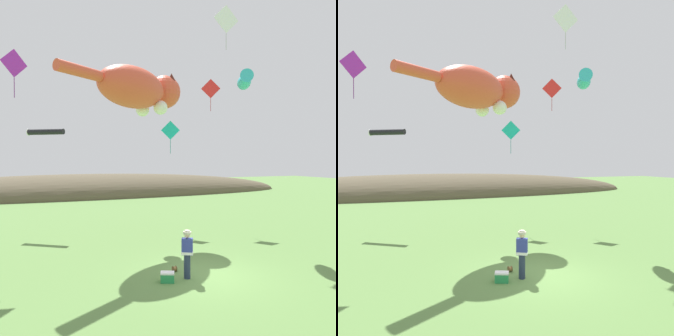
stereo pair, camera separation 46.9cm
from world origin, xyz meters
The scene contains 12 objects.
ground_plane centered at (0.00, 0.00, 0.00)m, with size 120.00×120.00×0.00m, color #5B8442.
distant_hill_ridge centered at (0.00, 30.24, 0.00)m, with size 54.86×11.14×5.26m.
festival_attendant centered at (-0.83, 0.02, 0.95)m, with size 0.49×0.43×1.77m.
kite_spool centered at (-0.98, 0.86, 0.11)m, with size 0.15×0.22×0.22m.
picnic_cooler centered at (-1.63, -0.05, 0.18)m, with size 0.58×0.49×0.36m.
kite_giant_cat centered at (-0.72, 6.30, 8.15)m, with size 7.39×5.15×2.55m.
kite_fish_windsock centered at (4.56, 4.26, 8.61)m, with size 1.89×2.58×0.79m.
kite_tube_streamer centered at (-5.44, 11.06, 6.10)m, with size 2.26×1.73×0.44m.
kite_diamond_teal centered at (2.12, 8.91, 6.25)m, with size 1.12×0.53×2.12m.
kite_diamond_red centered at (5.43, 9.54, 9.33)m, with size 1.22×0.60×2.25m.
kite_diamond_white centered at (3.64, 4.65, 11.94)m, with size 1.51×0.06×2.41m.
kite_diamond_violet centered at (-6.82, 5.32, 8.62)m, with size 1.08×0.68×2.16m.
Camera 2 is at (-5.43, -10.93, 4.34)m, focal length 35.00 mm.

